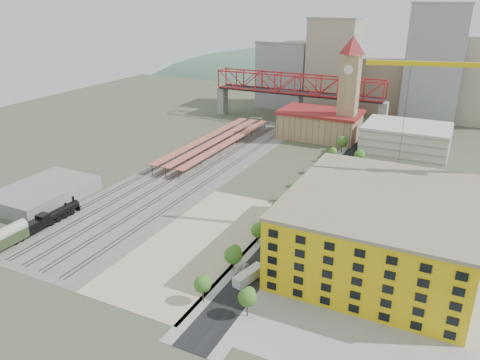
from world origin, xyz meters
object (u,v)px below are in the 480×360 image
at_px(site_trailer_a, 249,276).
at_px(site_trailer_c, 292,224).
at_px(construction_building, 380,229).
at_px(site_trailer_d, 305,209).
at_px(clock_tower, 350,80).
at_px(site_trailer_b, 275,245).
at_px(car_0, 243,269).
at_px(locomotive, 53,217).

relative_size(site_trailer_a, site_trailer_c, 0.91).
xyz_separation_m(construction_building, site_trailer_d, (-26.00, 19.74, -8.23)).
height_order(construction_building, site_trailer_d, construction_building).
bearing_deg(construction_building, clock_tower, 108.78).
height_order(clock_tower, construction_building, clock_tower).
bearing_deg(site_trailer_c, clock_tower, 93.28).
bearing_deg(site_trailer_c, site_trailer_d, 88.33).
bearing_deg(site_trailer_b, site_trailer_a, -93.40).
xyz_separation_m(site_trailer_a, site_trailer_c, (0.00, 30.06, 0.13)).
relative_size(construction_building, car_0, 11.29).
bearing_deg(site_trailer_b, construction_building, 9.51).
bearing_deg(site_trailer_c, site_trailer_b, -91.67).
height_order(construction_building, site_trailer_c, construction_building).
bearing_deg(car_0, site_trailer_b, 74.93).
relative_size(clock_tower, site_trailer_a, 5.50).
bearing_deg(construction_building, site_trailer_a, -139.01).
height_order(site_trailer_c, site_trailer_d, site_trailer_c).
distance_m(locomotive, car_0, 63.03).
xyz_separation_m(site_trailer_b, site_trailer_c, (0.00, 13.42, 0.17)).
bearing_deg(site_trailer_a, construction_building, 54.65).
bearing_deg(site_trailer_d, site_trailer_a, -93.15).
bearing_deg(locomotive, clock_tower, 64.43).
distance_m(site_trailer_a, site_trailer_c, 30.06).
bearing_deg(site_trailer_b, car_0, -105.70).
relative_size(locomotive, site_trailer_a, 2.43).
bearing_deg(locomotive, site_trailer_d, 31.81).
relative_size(site_trailer_b, car_0, 2.03).
distance_m(locomotive, site_trailer_c, 71.96).
bearing_deg(car_0, construction_building, 31.44).
bearing_deg(construction_building, locomotive, -167.02).
relative_size(construction_building, site_trailer_b, 5.55).
bearing_deg(site_trailer_a, car_0, 149.81).
bearing_deg(site_trailer_b, clock_tower, 90.92).
relative_size(construction_building, locomotive, 2.20).
relative_size(clock_tower, construction_building, 1.03).
xyz_separation_m(clock_tower, car_0, (5.00, -119.71, -27.93)).
distance_m(clock_tower, site_trailer_d, 85.22).
height_order(clock_tower, car_0, clock_tower).
height_order(construction_building, car_0, construction_building).
height_order(construction_building, site_trailer_a, construction_building).
xyz_separation_m(clock_tower, construction_building, (34.00, -99.99, -19.29)).
xyz_separation_m(construction_building, site_trailer_b, (-26.00, -5.96, -8.16)).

